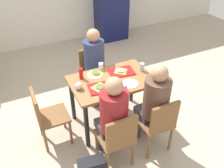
% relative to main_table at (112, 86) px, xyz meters
% --- Properties ---
extents(ground_plane, '(10.00, 10.00, 0.02)m').
position_rel_main_table_xyz_m(ground_plane, '(0.00, 0.00, -0.67)').
color(ground_plane, '#B7A893').
extents(main_table, '(1.14, 0.73, 0.77)m').
position_rel_main_table_xyz_m(main_table, '(0.00, 0.00, 0.00)').
color(main_table, olive).
rests_on(main_table, ground_plane).
extents(chair_near_left, '(0.40, 0.40, 0.85)m').
position_rel_main_table_xyz_m(chair_near_left, '(-0.28, -0.75, -0.16)').
color(chair_near_left, brown).
rests_on(chair_near_left, ground_plane).
extents(chair_near_right, '(0.40, 0.40, 0.85)m').
position_rel_main_table_xyz_m(chair_near_right, '(0.28, -0.75, -0.16)').
color(chair_near_right, brown).
rests_on(chair_near_right, ground_plane).
extents(chair_far_side, '(0.40, 0.40, 0.85)m').
position_rel_main_table_xyz_m(chair_far_side, '(0.00, 0.75, -0.16)').
color(chair_far_side, brown).
rests_on(chair_far_side, ground_plane).
extents(chair_left_end, '(0.40, 0.40, 0.85)m').
position_rel_main_table_xyz_m(chair_left_end, '(-0.95, 0.00, -0.16)').
color(chair_left_end, brown).
rests_on(chair_left_end, ground_plane).
extents(person_in_red, '(0.32, 0.42, 1.26)m').
position_rel_main_table_xyz_m(person_in_red, '(-0.28, -0.61, 0.09)').
color(person_in_red, '#383842').
rests_on(person_in_red, ground_plane).
extents(person_in_brown_jacket, '(0.32, 0.42, 1.26)m').
position_rel_main_table_xyz_m(person_in_brown_jacket, '(0.28, -0.61, 0.09)').
color(person_in_brown_jacket, '#383842').
rests_on(person_in_brown_jacket, ground_plane).
extents(person_far_side, '(0.32, 0.42, 1.26)m').
position_rel_main_table_xyz_m(person_far_side, '(-0.00, 0.61, 0.09)').
color(person_far_side, '#383842').
rests_on(person_far_side, ground_plane).
extents(tray_red_near, '(0.39, 0.31, 0.02)m').
position_rel_main_table_xyz_m(tray_red_near, '(-0.20, -0.13, 0.12)').
color(tray_red_near, red).
rests_on(tray_red_near, main_table).
extents(tray_red_far, '(0.39, 0.30, 0.02)m').
position_rel_main_table_xyz_m(tray_red_far, '(0.20, 0.11, 0.12)').
color(tray_red_far, red).
rests_on(tray_red_far, main_table).
extents(paper_plate_center, '(0.22, 0.22, 0.01)m').
position_rel_main_table_xyz_m(paper_plate_center, '(-0.17, 0.20, 0.12)').
color(paper_plate_center, white).
rests_on(paper_plate_center, main_table).
extents(paper_plate_near_edge, '(0.22, 0.22, 0.01)m').
position_rel_main_table_xyz_m(paper_plate_near_edge, '(0.17, -0.20, 0.12)').
color(paper_plate_near_edge, white).
rests_on(paper_plate_near_edge, main_table).
extents(pizza_slice_a, '(0.24, 0.23, 0.02)m').
position_rel_main_table_xyz_m(pizza_slice_a, '(-0.23, -0.12, 0.14)').
color(pizza_slice_a, tan).
rests_on(pizza_slice_a, tray_red_near).
extents(pizza_slice_b, '(0.18, 0.19, 0.02)m').
position_rel_main_table_xyz_m(pizza_slice_b, '(0.20, 0.12, 0.14)').
color(pizza_slice_b, '#C68C47').
rests_on(pizza_slice_b, tray_red_far).
extents(pizza_slice_c, '(0.20, 0.21, 0.02)m').
position_rel_main_table_xyz_m(pizza_slice_c, '(-0.15, 0.22, 0.13)').
color(pizza_slice_c, '#C68C47').
rests_on(pizza_slice_c, paper_plate_center).
extents(plastic_cup_a, '(0.07, 0.07, 0.10)m').
position_rel_main_table_xyz_m(plastic_cup_a, '(-0.03, 0.31, 0.16)').
color(plastic_cup_a, white).
rests_on(plastic_cup_a, main_table).
extents(plastic_cup_b, '(0.07, 0.07, 0.10)m').
position_rel_main_table_xyz_m(plastic_cup_b, '(0.03, -0.31, 0.16)').
color(plastic_cup_b, white).
rests_on(plastic_cup_b, main_table).
extents(soda_can, '(0.07, 0.07, 0.12)m').
position_rel_main_table_xyz_m(soda_can, '(0.48, 0.02, 0.17)').
color(soda_can, '#B7BCC6').
rests_on(soda_can, main_table).
extents(condiment_bottle, '(0.06, 0.06, 0.16)m').
position_rel_main_table_xyz_m(condiment_bottle, '(-0.37, 0.20, 0.19)').
color(condiment_bottle, red).
rests_on(condiment_bottle, main_table).
extents(foil_bundle, '(0.10, 0.10, 0.10)m').
position_rel_main_table_xyz_m(foil_bundle, '(-0.48, -0.02, 0.16)').
color(foil_bundle, silver).
rests_on(foil_bundle, main_table).
extents(handbag, '(0.34, 0.20, 0.28)m').
position_rel_main_table_xyz_m(handbag, '(-0.63, -0.76, -0.52)').
color(handbag, black).
rests_on(handbag, ground_plane).
extents(drink_fridge, '(0.70, 0.60, 1.90)m').
position_rel_main_table_xyz_m(drink_fridge, '(1.34, 2.85, 0.29)').
color(drink_fridge, '#14194C').
rests_on(drink_fridge, ground_plane).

